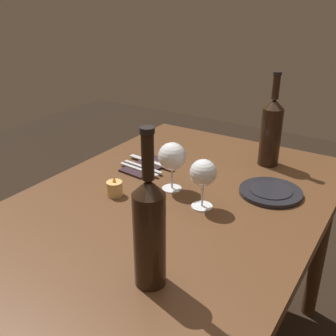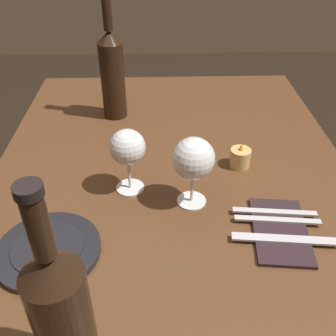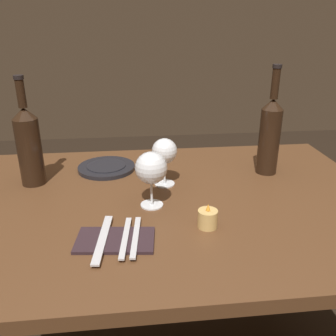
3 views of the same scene
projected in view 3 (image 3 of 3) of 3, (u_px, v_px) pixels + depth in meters
The scene contains 11 objects.
dining_table at pixel (172, 224), 1.14m from camera, with size 1.30×0.90×0.74m.
wine_glass_left at pixel (151, 169), 1.02m from camera, with size 0.09×0.09×0.16m.
wine_glass_right at pixel (164, 152), 1.15m from camera, with size 0.08×0.08×0.16m.
wine_bottle at pixel (270, 134), 1.24m from camera, with size 0.07×0.07×0.37m.
wine_bottle_second at pixel (29, 145), 1.15m from camera, with size 0.08×0.08×0.35m.
votive_candle at pixel (208, 219), 0.94m from camera, with size 0.05×0.05×0.07m.
dinner_plate at pixel (107, 167), 1.31m from camera, with size 0.20×0.20×0.02m.
folded_napkin at pixel (115, 240), 0.89m from camera, with size 0.20×0.13×0.01m.
fork_inner at pixel (125, 237), 0.89m from camera, with size 0.03×0.18×0.00m.
fork_outer at pixel (136, 237), 0.89m from camera, with size 0.03×0.18×0.00m.
table_knife at pixel (103, 239), 0.88m from camera, with size 0.04×0.21×0.00m.
Camera 3 is at (0.12, 0.98, 1.25)m, focal length 38.84 mm.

